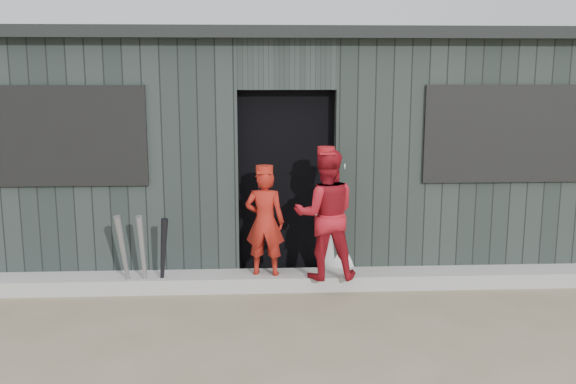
{
  "coord_description": "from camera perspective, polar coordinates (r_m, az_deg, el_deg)",
  "views": [
    {
      "loc": [
        -0.33,
        -4.46,
        2.18
      ],
      "look_at": [
        0.0,
        1.8,
        1.0
      ],
      "focal_mm": 40.0,
      "sensor_mm": 36.0,
      "label": 1
    }
  ],
  "objects": [
    {
      "name": "ground",
      "position": [
        4.97,
        1.13,
        -15.33
      ],
      "size": [
        80.0,
        80.0,
        0.0
      ],
      "primitive_type": "plane",
      "color": "#6F624D",
      "rests_on": "ground"
    },
    {
      "name": "curb",
      "position": [
        6.63,
        -0.01,
        -7.85
      ],
      "size": [
        8.0,
        0.36,
        0.15
      ],
      "primitive_type": "cube",
      "color": "#979793",
      "rests_on": "ground"
    },
    {
      "name": "bat_left",
      "position": [
        6.47,
        -14.39,
        -5.44
      ],
      "size": [
        0.12,
        0.32,
        0.84
      ],
      "primitive_type": "cone",
      "rotation": [
        0.29,
        0.0,
        -0.17
      ],
      "color": "gray",
      "rests_on": "ground"
    },
    {
      "name": "bat_mid",
      "position": [
        6.47,
        -12.78,
        -5.45
      ],
      "size": [
        0.08,
        0.25,
        0.83
      ],
      "primitive_type": "cone",
      "rotation": [
        0.22,
        0.0,
        -0.06
      ],
      "color": "gray",
      "rests_on": "ground"
    },
    {
      "name": "bat_right",
      "position": [
        6.47,
        -11.04,
        -5.56
      ],
      "size": [
        0.17,
        0.25,
        0.79
      ],
      "primitive_type": "cone",
      "rotation": [
        0.23,
        0.0,
        0.46
      ],
      "color": "black",
      "rests_on": "ground"
    },
    {
      "name": "player_red_left",
      "position": [
        6.44,
        -2.08,
        -2.67
      ],
      "size": [
        0.44,
        0.33,
        1.09
      ],
      "primitive_type": "imported",
      "rotation": [
        0.0,
        0.0,
        2.97
      ],
      "color": "maroon",
      "rests_on": "curb"
    },
    {
      "name": "player_red_right",
      "position": [
        6.32,
        3.35,
        -2.01
      ],
      "size": [
        0.63,
        0.49,
        1.29
      ],
      "primitive_type": "imported",
      "rotation": [
        0.0,
        0.0,
        3.13
      ],
      "color": "maroon",
      "rests_on": "curb"
    },
    {
      "name": "player_grey_back",
      "position": [
        6.86,
        4.77,
        -1.96
      ],
      "size": [
        0.68,
        0.45,
        1.37
      ],
      "primitive_type": "imported",
      "rotation": [
        0.0,
        0.0,
        3.16
      ],
      "color": "silver",
      "rests_on": "ground"
    },
    {
      "name": "dugout",
      "position": [
        8.02,
        -0.64,
        4.26
      ],
      "size": [
        8.3,
        3.3,
        2.62
      ],
      "color": "black",
      "rests_on": "ground"
    }
  ]
}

